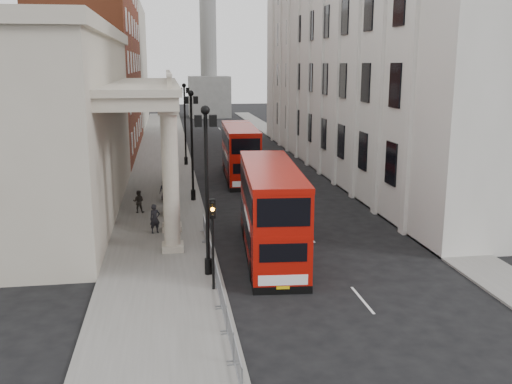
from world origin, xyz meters
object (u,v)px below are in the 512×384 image
(traffic_light, at_px, (213,227))
(bus_far, at_px, (240,152))
(bus_near, at_px, (271,209))
(pedestrian_a, at_px, (155,219))
(pedestrian_b, at_px, (139,201))
(lamp_post_mid, at_px, (192,138))
(lamp_post_north, at_px, (185,118))
(lamp_post_south, at_px, (207,179))
(monument_column, at_px, (208,34))
(pedestrian_c, at_px, (165,190))

(traffic_light, height_order, bus_far, bus_far)
(bus_near, height_order, pedestrian_a, bus_near)
(pedestrian_b, bearing_deg, traffic_light, 114.35)
(bus_near, distance_m, pedestrian_a, 8.11)
(traffic_light, relative_size, pedestrian_a, 2.37)
(pedestrian_b, bearing_deg, bus_near, 136.39)
(lamp_post_mid, height_order, lamp_post_north, same)
(lamp_post_south, relative_size, bus_far, 0.73)
(monument_column, distance_m, lamp_post_north, 57.46)
(lamp_post_south, height_order, lamp_post_mid, same)
(lamp_post_south, bearing_deg, bus_near, 37.64)
(monument_column, xyz_separation_m, pedestrian_a, (-9.33, -80.43, -14.96))
(lamp_post_south, height_order, pedestrian_a, lamp_post_south)
(lamp_post_south, relative_size, pedestrian_b, 5.23)
(bus_far, relative_size, pedestrian_b, 7.13)
(lamp_post_north, distance_m, pedestrian_b, 20.03)
(lamp_post_north, bearing_deg, bus_far, -59.08)
(lamp_post_north, bearing_deg, monument_column, 83.28)
(monument_column, distance_m, bus_near, 86.28)
(lamp_post_south, distance_m, lamp_post_north, 32.00)
(monument_column, distance_m, lamp_post_mid, 73.14)
(lamp_post_south, bearing_deg, bus_far, 79.06)
(bus_near, relative_size, pedestrian_b, 7.33)
(monument_column, height_order, traffic_light, monument_column)
(monument_column, xyz_separation_m, pedestrian_b, (-10.56, -75.22, -15.07))
(lamp_post_south, height_order, bus_far, lamp_post_south)
(bus_far, height_order, pedestrian_a, bus_far)
(bus_far, bearing_deg, pedestrian_a, -111.61)
(pedestrian_a, bearing_deg, bus_near, -61.52)
(bus_far, bearing_deg, lamp_post_north, 123.33)
(lamp_post_north, bearing_deg, lamp_post_south, -90.00)
(bus_near, distance_m, pedestrian_b, 12.65)
(bus_near, xyz_separation_m, pedestrian_a, (-6.38, 4.75, -1.56))
(traffic_light, distance_m, pedestrian_b, 15.50)
(lamp_post_mid, distance_m, pedestrian_a, 9.68)
(monument_column, distance_m, pedestrian_c, 73.70)
(pedestrian_b, distance_m, pedestrian_c, 4.04)
(lamp_post_north, bearing_deg, pedestrian_a, -96.38)
(traffic_light, xyz_separation_m, bus_far, (4.58, 26.21, -0.57))
(traffic_light, height_order, pedestrian_c, traffic_light)
(lamp_post_south, distance_m, traffic_light, 2.71)
(lamp_post_mid, bearing_deg, pedestrian_b, -140.89)
(traffic_light, bearing_deg, lamp_post_south, 92.84)
(monument_column, height_order, lamp_post_mid, monument_column)
(bus_near, bearing_deg, pedestrian_c, 117.72)
(pedestrian_a, distance_m, pedestrian_c, 8.85)
(monument_column, distance_m, pedestrian_a, 82.34)
(lamp_post_north, xyz_separation_m, pedestrian_c, (-2.16, -15.61, -4.00))
(traffic_light, distance_m, pedestrian_a, 10.21)
(lamp_post_mid, bearing_deg, pedestrian_a, -107.95)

